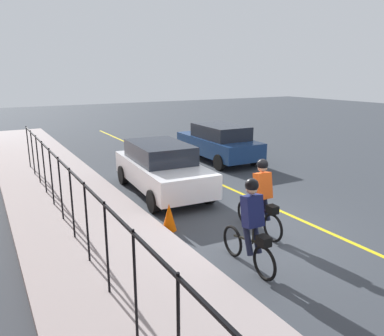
# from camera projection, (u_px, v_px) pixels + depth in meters

# --- Properties ---
(ground_plane) EXTENTS (80.00, 80.00, 0.00)m
(ground_plane) POSITION_uv_depth(u_px,v_px,m) (254.00, 234.00, 8.81)
(ground_plane) COLOR #353A41
(lane_line_centre) EXTENTS (36.00, 0.12, 0.01)m
(lane_line_centre) POSITION_uv_depth(u_px,v_px,m) (302.00, 221.00, 9.59)
(lane_line_centre) COLOR yellow
(lane_line_centre) RESTS_ON ground
(sidewalk) EXTENTS (40.00, 3.20, 0.15)m
(sidewalk) POSITION_uv_depth(u_px,v_px,m) (116.00, 267.00, 7.14)
(sidewalk) COLOR #9C908F
(sidewalk) RESTS_ON ground
(iron_fence) EXTENTS (16.16, 0.04, 1.60)m
(iron_fence) POSITION_uv_depth(u_px,v_px,m) (78.00, 197.00, 7.50)
(iron_fence) COLOR black
(iron_fence) RESTS_ON sidewalk
(cyclist_lead) EXTENTS (1.71, 0.37, 1.83)m
(cyclist_lead) POSITION_uv_depth(u_px,v_px,m) (251.00, 225.00, 7.02)
(cyclist_lead) COLOR black
(cyclist_lead) RESTS_ON ground
(cyclist_follow) EXTENTS (1.71, 0.37, 1.83)m
(cyclist_follow) POSITION_uv_depth(u_px,v_px,m) (262.00, 198.00, 8.58)
(cyclist_follow) COLOR black
(cyclist_follow) RESTS_ON ground
(patrol_sedan) EXTENTS (4.45, 2.03, 1.58)m
(patrol_sedan) POSITION_uv_depth(u_px,v_px,m) (219.00, 142.00, 16.01)
(patrol_sedan) COLOR navy
(patrol_sedan) RESTS_ON ground
(parked_sedan_rear) EXTENTS (4.51, 2.17, 1.58)m
(parked_sedan_rear) POSITION_uv_depth(u_px,v_px,m) (161.00, 167.00, 11.70)
(parked_sedan_rear) COLOR white
(parked_sedan_rear) RESTS_ON ground
(traffic_cone_near) EXTENTS (0.36, 0.36, 0.68)m
(traffic_cone_near) POSITION_uv_depth(u_px,v_px,m) (169.00, 217.00, 8.94)
(traffic_cone_near) COLOR #E55102
(traffic_cone_near) RESTS_ON ground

